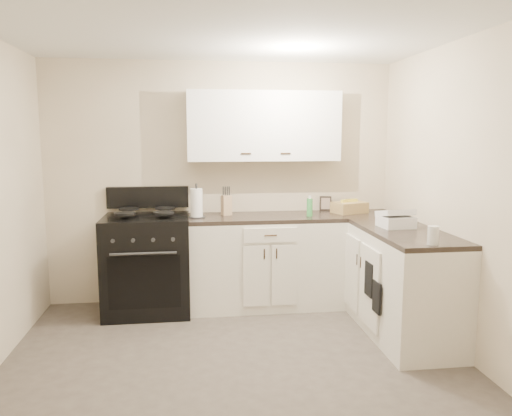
{
  "coord_description": "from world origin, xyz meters",
  "views": [
    {
      "loc": [
        -0.32,
        -3.44,
        1.75
      ],
      "look_at": [
        0.24,
        0.85,
        1.12
      ],
      "focal_mm": 35.0,
      "sensor_mm": 36.0,
      "label": 1
    }
  ],
  "objects": [
    {
      "name": "floor",
      "position": [
        0.0,
        0.0,
        0.0
      ],
      "size": [
        3.6,
        3.6,
        0.0
      ],
      "primitive_type": "plane",
      "color": "#473F38",
      "rests_on": "ground"
    },
    {
      "name": "ceiling",
      "position": [
        0.0,
        0.0,
        2.5
      ],
      "size": [
        3.6,
        3.6,
        0.0
      ],
      "primitive_type": "plane",
      "color": "white",
      "rests_on": "wall_back"
    },
    {
      "name": "wall_back",
      "position": [
        0.0,
        1.8,
        1.25
      ],
      "size": [
        3.6,
        0.0,
        3.6
      ],
      "primitive_type": "plane",
      "rotation": [
        1.57,
        0.0,
        0.0
      ],
      "color": "beige",
      "rests_on": "ground"
    },
    {
      "name": "wall_right",
      "position": [
        1.8,
        0.0,
        1.25
      ],
      "size": [
        0.0,
        3.6,
        3.6
      ],
      "primitive_type": "plane",
      "rotation": [
        1.57,
        0.0,
        -1.57
      ],
      "color": "beige",
      "rests_on": "ground"
    },
    {
      "name": "wall_front",
      "position": [
        0.0,
        -1.8,
        1.25
      ],
      "size": [
        3.6,
        0.0,
        3.6
      ],
      "primitive_type": "plane",
      "rotation": [
        -1.57,
        0.0,
        0.0
      ],
      "color": "beige",
      "rests_on": "ground"
    },
    {
      "name": "base_cabinets_back",
      "position": [
        0.43,
        1.5,
        0.45
      ],
      "size": [
        1.55,
        0.6,
        0.9
      ],
      "primitive_type": "cube",
      "color": "white",
      "rests_on": "floor"
    },
    {
      "name": "base_cabinets_right",
      "position": [
        1.5,
        0.85,
        0.45
      ],
      "size": [
        0.6,
        1.9,
        0.9
      ],
      "primitive_type": "cube",
      "color": "white",
      "rests_on": "floor"
    },
    {
      "name": "countertop_back",
      "position": [
        0.43,
        1.5,
        0.92
      ],
      "size": [
        1.55,
        0.6,
        0.04
      ],
      "primitive_type": "cube",
      "color": "black",
      "rests_on": "base_cabinets_back"
    },
    {
      "name": "countertop_right",
      "position": [
        1.5,
        0.85,
        0.92
      ],
      "size": [
        0.6,
        1.9,
        0.04
      ],
      "primitive_type": "cube",
      "color": "black",
      "rests_on": "base_cabinets_right"
    },
    {
      "name": "upper_cabinets",
      "position": [
        0.43,
        1.65,
        1.84
      ],
      "size": [
        1.55,
        0.3,
        0.7
      ],
      "primitive_type": "cube",
      "color": "white",
      "rests_on": "wall_back"
    },
    {
      "name": "stove",
      "position": [
        -0.76,
        1.48,
        0.46
      ],
      "size": [
        0.83,
        0.71,
        1.01
      ],
      "primitive_type": "cube",
      "color": "black",
      "rests_on": "floor"
    },
    {
      "name": "knife_block",
      "position": [
        0.03,
        1.59,
        1.04
      ],
      "size": [
        0.11,
        0.11,
        0.2
      ],
      "primitive_type": "cube",
      "rotation": [
        0.0,
        0.0,
        0.33
      ],
      "color": "tan",
      "rests_on": "countertop_back"
    },
    {
      "name": "paper_towel",
      "position": [
        -0.27,
        1.48,
        1.08
      ],
      "size": [
        0.13,
        0.13,
        0.29
      ],
      "primitive_type": "cylinder",
      "rotation": [
        0.0,
        0.0,
        0.08
      ],
      "color": "white",
      "rests_on": "countertop_back"
    },
    {
      "name": "soap_bottle",
      "position": [
        0.86,
        1.41,
        1.03
      ],
      "size": [
        0.06,
        0.06,
        0.18
      ],
      "primitive_type": "cylinder",
      "rotation": [
        0.0,
        0.0,
        0.05
      ],
      "color": "green",
      "rests_on": "countertop_back"
    },
    {
      "name": "picture_frame",
      "position": [
        1.12,
        1.76,
        1.02
      ],
      "size": [
        0.13,
        0.07,
        0.16
      ],
      "primitive_type": "cube",
      "rotation": [
        -0.14,
        0.0,
        -0.28
      ],
      "color": "black",
      "rests_on": "countertop_back"
    },
    {
      "name": "wicker_basket",
      "position": [
        1.33,
        1.58,
        1.0
      ],
      "size": [
        0.4,
        0.33,
        0.11
      ],
      "primitive_type": "cube",
      "rotation": [
        0.0,
        0.0,
        0.35
      ],
      "color": "tan",
      "rests_on": "countertop_right"
    },
    {
      "name": "countertop_grill",
      "position": [
        1.47,
        0.71,
        0.99
      ],
      "size": [
        0.29,
        0.28,
        0.1
      ],
      "primitive_type": "cube",
      "rotation": [
        0.0,
        0.0,
        0.08
      ],
      "color": "white",
      "rests_on": "countertop_right"
    },
    {
      "name": "glass_jar",
      "position": [
        1.46,
        0.0,
        1.01
      ],
      "size": [
        0.09,
        0.09,
        0.14
      ],
      "primitive_type": "cylinder",
      "rotation": [
        0.0,
        0.0,
        0.04
      ],
      "color": "silver",
      "rests_on": "countertop_right"
    },
    {
      "name": "oven_mitt_near",
      "position": [
        1.18,
        0.35,
        0.43
      ],
      "size": [
        0.02,
        0.15,
        0.26
      ],
      "primitive_type": "cube",
      "color": "black",
      "rests_on": "base_cabinets_right"
    },
    {
      "name": "oven_mitt_far",
      "position": [
        1.18,
        0.53,
        0.53
      ],
      "size": [
        0.02,
        0.17,
        0.29
      ],
      "primitive_type": "cube",
      "color": "black",
      "rests_on": "base_cabinets_right"
    }
  ]
}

